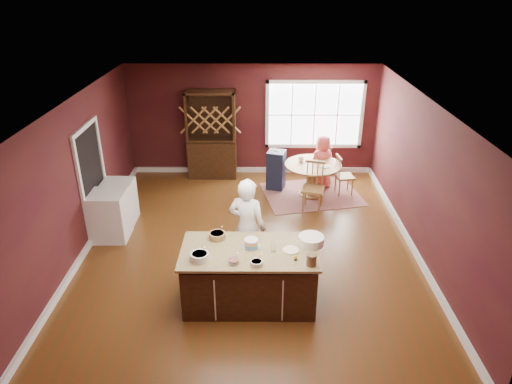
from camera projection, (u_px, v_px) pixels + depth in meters
room_shell at (250, 179)px, 7.91m from camera, size 7.00×7.00×7.00m
window at (314, 115)px, 10.96m from camera, size 2.36×0.10×1.66m
doorway at (93, 182)px, 8.61m from camera, size 0.08×1.26×2.13m
kitchen_island at (249, 277)px, 6.88m from camera, size 2.01×1.05×0.92m
dining_table at (313, 173)px, 10.21m from camera, size 1.26×1.26×0.75m
baker at (247, 228)px, 7.36m from camera, size 0.73×0.60×1.73m
layer_cake at (251, 243)px, 6.73m from camera, size 0.29×0.29×0.12m
bowl_blue at (200, 257)px, 6.43m from camera, size 0.26×0.26×0.10m
bowl_yellow at (217, 236)px, 6.95m from camera, size 0.25×0.25×0.10m
bowl_pink at (233, 261)px, 6.36m from camera, size 0.16×0.16×0.06m
bowl_olive at (256, 263)px, 6.31m from camera, size 0.18×0.18×0.07m
drinking_glass at (273, 247)px, 6.61m from camera, size 0.07×0.07×0.15m
dinner_plate at (291, 250)px, 6.66m from camera, size 0.24×0.24×0.02m
white_tub at (311, 240)px, 6.79m from camera, size 0.38×0.38×0.13m
stoneware_crock at (311, 260)px, 6.30m from camera, size 0.14×0.14×0.17m
toy_figurine at (296, 258)px, 6.42m from camera, size 0.05×0.05×0.08m
rug at (311, 194)px, 10.44m from camera, size 2.41×2.04×0.01m
chair_east at (345, 175)px, 10.30m from camera, size 0.43×0.44×0.94m
chair_south at (313, 187)px, 9.54m from camera, size 0.54×0.52×1.07m
chair_north at (322, 163)px, 10.89m from camera, size 0.41×0.39×0.96m
seated_woman at (322, 162)px, 10.55m from camera, size 0.72×0.61×1.26m
high_chair at (276, 169)px, 10.55m from camera, size 0.48×0.48×0.96m
toddler at (279, 156)px, 10.41m from camera, size 0.18×0.14×0.26m
table_plate at (325, 166)px, 9.98m from camera, size 0.21×0.21×0.02m
table_cup at (301, 160)px, 10.24m from camera, size 0.14×0.14×0.10m
hutch at (212, 135)px, 10.94m from camera, size 1.17×0.49×2.14m
washer at (110, 216)px, 8.56m from camera, size 0.64×0.62×0.93m
dryer at (119, 202)px, 9.15m from camera, size 0.60×0.58×0.87m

